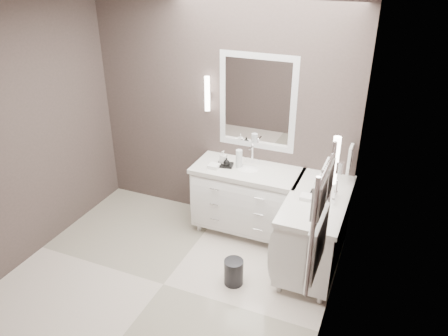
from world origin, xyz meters
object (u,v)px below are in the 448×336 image
at_px(waste_bin, 234,272).
at_px(vanity_right, 315,227).
at_px(towel_ladder, 319,225).
at_px(vanity_back, 247,196).

bearing_deg(waste_bin, vanity_right, 41.69).
relative_size(towel_ladder, waste_bin, 3.25).
bearing_deg(waste_bin, towel_ladder, -38.17).
distance_m(vanity_back, waste_bin, 1.01).
relative_size(vanity_back, waste_bin, 4.47).
distance_m(vanity_back, vanity_right, 0.93).
bearing_deg(towel_ladder, vanity_back, 124.10).
bearing_deg(towel_ladder, waste_bin, 141.83).
bearing_deg(vanity_back, towel_ladder, -55.90).
distance_m(towel_ladder, waste_bin, 1.69).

